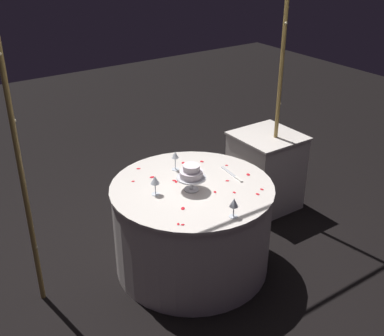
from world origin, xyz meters
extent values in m
plane|color=black|center=(0.00, 0.00, 0.00)|extent=(12.00, 12.00, 0.00)
cylinder|color=olive|center=(-1.15, 0.31, 1.20)|extent=(0.04, 0.04, 2.40)
cylinder|color=olive|center=(1.15, 0.31, 1.20)|extent=(0.04, 0.04, 2.40)
sphere|color=#F9EAB2|center=(-1.14, 0.31, 0.62)|extent=(0.02, 0.02, 0.02)
sphere|color=#F9EAB2|center=(1.13, 0.29, 1.78)|extent=(0.02, 0.02, 0.02)
sphere|color=#F9EAB2|center=(-1.14, 0.30, 0.46)|extent=(0.02, 0.02, 0.02)
sphere|color=#F9EAB2|center=(1.16, 0.31, 0.17)|extent=(0.02, 0.02, 0.02)
sphere|color=#F9EAB2|center=(-1.14, 0.32, 1.51)|extent=(0.02, 0.02, 0.02)
sphere|color=#F9EAB2|center=(1.16, 0.30, 1.07)|extent=(0.02, 0.02, 0.02)
sphere|color=#F9EAB2|center=(-1.13, 0.32, 1.41)|extent=(0.02, 0.02, 0.02)
sphere|color=#F9EAB2|center=(1.13, 0.29, 0.53)|extent=(0.02, 0.02, 0.02)
sphere|color=#F9EAB2|center=(-1.15, 0.29, 1.83)|extent=(0.02, 0.02, 0.02)
sphere|color=#F9EAB2|center=(1.15, 0.30, 1.90)|extent=(0.02, 0.02, 0.02)
sphere|color=#F9EAB2|center=(1.15, 0.31, 1.16)|extent=(0.02, 0.02, 0.02)
cylinder|color=silver|center=(0.00, 0.00, 0.36)|extent=(1.22, 1.22, 0.71)
cylinder|color=silver|center=(0.00, 0.00, 0.72)|extent=(1.25, 1.25, 0.02)
cube|color=silver|center=(1.12, 0.38, 0.36)|extent=(0.56, 0.56, 0.73)
cube|color=silver|center=(1.12, 0.38, 0.74)|extent=(0.58, 0.58, 0.02)
cylinder|color=silver|center=(-0.04, -0.04, 0.74)|extent=(0.11, 0.11, 0.01)
cylinder|color=silver|center=(-0.04, -0.04, 0.78)|extent=(0.02, 0.02, 0.09)
cylinder|color=silver|center=(-0.04, -0.04, 0.83)|extent=(0.22, 0.22, 0.01)
cylinder|color=white|center=(-0.04, -0.04, 0.86)|extent=(0.17, 0.17, 0.05)
cylinder|color=white|center=(-0.04, -0.04, 0.91)|extent=(0.13, 0.13, 0.05)
cylinder|color=silver|center=(-0.01, -0.51, 0.73)|extent=(0.06, 0.06, 0.00)
cylinder|color=silver|center=(-0.01, -0.51, 0.77)|extent=(0.01, 0.01, 0.08)
cone|color=silver|center=(-0.01, -0.51, 0.84)|extent=(0.06, 0.06, 0.06)
cylinder|color=silver|center=(0.05, 0.30, 0.73)|extent=(0.06, 0.06, 0.00)
cylinder|color=silver|center=(0.05, 0.30, 0.79)|extent=(0.01, 0.01, 0.10)
cone|color=silver|center=(0.05, 0.30, 0.86)|extent=(0.06, 0.06, 0.05)
cylinder|color=silver|center=(-0.29, 0.05, 0.73)|extent=(0.06, 0.06, 0.00)
cylinder|color=silver|center=(-0.29, 0.05, 0.78)|extent=(0.01, 0.01, 0.09)
cone|color=silver|center=(-0.29, 0.05, 0.85)|extent=(0.07, 0.07, 0.06)
cube|color=silver|center=(0.37, 0.01, 0.73)|extent=(0.05, 0.22, 0.01)
cube|color=white|center=(0.36, -0.12, 0.74)|extent=(0.03, 0.09, 0.01)
ellipsoid|color=red|center=(-0.06, 0.15, 0.73)|extent=(0.04, 0.04, 0.00)
ellipsoid|color=red|center=(-0.37, -0.38, 0.73)|extent=(0.03, 0.03, 0.00)
ellipsoid|color=red|center=(0.33, -0.38, 0.73)|extent=(0.03, 0.04, 0.00)
ellipsoid|color=red|center=(0.31, 0.30, 0.73)|extent=(0.03, 0.04, 0.00)
ellipsoid|color=red|center=(0.20, -0.26, 0.73)|extent=(0.02, 0.03, 0.00)
ellipsoid|color=red|center=(-0.33, 0.32, 0.73)|extent=(0.03, 0.03, 0.00)
ellipsoid|color=red|center=(-0.35, -0.40, 0.73)|extent=(0.03, 0.03, 0.00)
ellipsoid|color=red|center=(0.09, -0.17, 0.73)|extent=(0.03, 0.03, 0.00)
ellipsoid|color=red|center=(-0.24, -0.23, 0.73)|extent=(0.05, 0.05, 0.00)
ellipsoid|color=red|center=(-0.06, 0.12, 0.73)|extent=(0.04, 0.03, 0.00)
ellipsoid|color=red|center=(-0.19, 0.48, 0.73)|extent=(0.04, 0.04, 0.00)
ellipsoid|color=red|center=(0.43, 0.13, 0.73)|extent=(0.03, 0.03, 0.00)
ellipsoid|color=red|center=(0.16, 0.37, 0.73)|extent=(0.04, 0.04, 0.00)
ellipsoid|color=red|center=(0.27, -0.09, 0.73)|extent=(0.03, 0.03, 0.00)
ellipsoid|color=red|center=(0.47, -0.10, 0.73)|extent=(0.04, 0.05, 0.00)
ellipsoid|color=red|center=(-0.18, 0.29, 0.73)|extent=(0.04, 0.03, 0.00)
ellipsoid|color=red|center=(0.40, -0.34, 0.73)|extent=(0.03, 0.03, 0.00)
camera|label=1|loc=(-1.82, -2.65, 2.51)|focal=45.42mm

